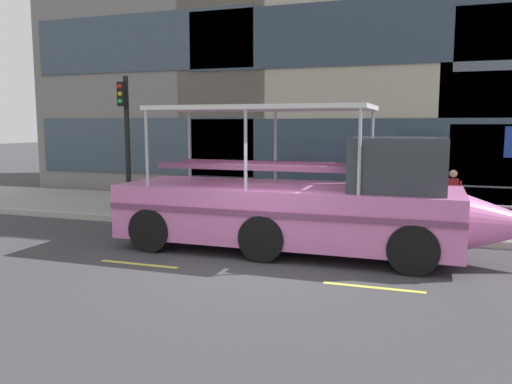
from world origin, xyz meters
The scene contains 9 objects.
ground_plane centered at (0.00, 0.00, 0.00)m, with size 120.00×120.00×0.00m, color #3D3D3F.
sidewalk centered at (0.00, 5.60, 0.09)m, with size 32.00×4.80×0.18m, color #99968E.
curb_edge centered at (0.00, 3.11, 0.09)m, with size 32.00×0.18×0.18m, color #B2ADA3.
lane_centreline centered at (0.00, -0.84, 0.00)m, with size 25.80×0.12×0.01m.
curb_guardrail centered at (0.45, 3.45, 0.72)m, with size 10.85×0.09×0.80m.
traffic_light_pole centered at (-5.61, 3.78, 2.70)m, with size 0.24×0.46×4.17m.
leaned_bicycle centered at (-5.22, 3.85, 0.56)m, with size 1.74×0.46×0.96m.
duck_tour_boat centered at (0.73, 1.32, 1.12)m, with size 9.56×2.53×3.31m.
pedestrian_near_bow centered at (3.84, 4.64, 1.10)m, with size 0.44×0.21×1.52m.
Camera 1 is at (3.30, -9.93, 2.88)m, focal length 36.22 mm.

